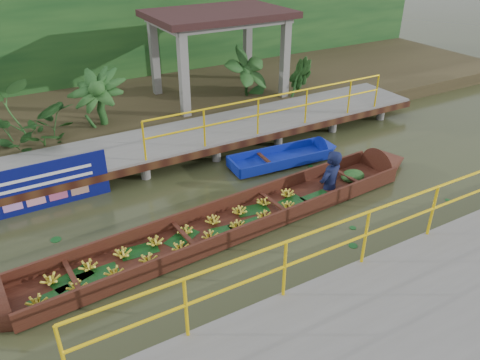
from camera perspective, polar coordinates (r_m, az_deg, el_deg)
ground at (r=10.20m, az=-0.89°, el=-4.77°), size 80.00×80.00×0.00m
land_strip at (r=16.41m, az=-13.87°, el=8.83°), size 30.00×8.00×0.45m
far_dock at (r=12.72m, az=-8.37°, el=4.61°), size 16.00×2.06×1.66m
near_dock at (r=8.07m, az=21.03°, el=-15.20°), size 18.00×2.40×1.73m
pavilion at (r=15.71m, az=-2.64°, el=18.57°), size 4.40×3.00×3.00m
foliage_backdrop at (r=18.27m, az=-17.00°, el=16.29°), size 30.00×0.80×4.00m
vendor_boat at (r=9.93m, az=0.67°, el=-3.97°), size 10.99×1.80×2.39m
moored_blue_boat at (r=12.83m, az=7.90°, el=3.19°), size 3.26×1.08×0.76m
blue_banner at (r=11.16m, az=-24.83°, el=-1.21°), size 3.64×0.04×1.14m
tropical_plants at (r=13.76m, az=-17.54°, el=8.40°), size 14.08×1.08×1.35m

